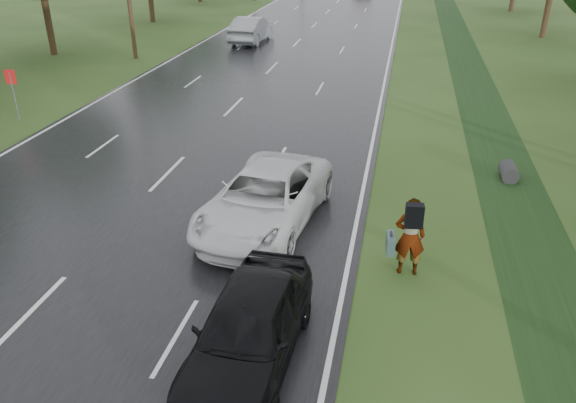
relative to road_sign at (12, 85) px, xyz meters
The scene contains 11 objects.
ground 14.80m from the road_sign, 54.69° to the right, with size 220.00×220.00×0.00m, color #2D4518.
road 34.12m from the road_sign, 75.56° to the left, with size 14.00×180.00×0.04m, color black.
edge_stripe_east 36.39m from the road_sign, 65.20° to the left, with size 0.12×180.00×0.01m, color silver.
edge_stripe_west 33.08m from the road_sign, 86.96° to the left, with size 0.12×180.00×0.01m, color silver.
center_line 34.11m from the road_sign, 75.56° to the left, with size 0.12×180.00×0.01m, color silver.
drainage_ditch 21.16m from the road_sign, 18.54° to the left, with size 2.20×120.00×0.56m.
road_sign is the anchor object (origin of this frame).
pedestrian 18.74m from the road_sign, 27.10° to the right, with size 0.97×0.80×2.06m.
white_pickup 14.42m from the road_sign, 28.30° to the right, with size 2.68×5.81×1.62m, color silver.
dark_sedan 18.47m from the road_sign, 42.04° to the right, with size 1.87×4.65×1.58m, color black.
silver_sedan 20.29m from the road_sign, 74.95° to the left, with size 1.89×5.42×1.79m, color #9B9DA3.
Camera 1 is at (7.67, -8.62, 7.84)m, focal length 35.00 mm.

